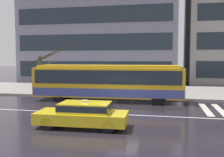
% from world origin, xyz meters
% --- Properties ---
extents(ground_plane, '(160.00, 160.00, 0.00)m').
position_xyz_m(ground_plane, '(0.00, 0.00, 0.00)').
color(ground_plane, '#252028').
extents(sidewalk_slab, '(80.00, 10.00, 0.14)m').
position_xyz_m(sidewalk_slab, '(0.00, 10.03, 0.07)').
color(sidewalk_slab, gray).
rests_on(sidewalk_slab, ground_plane).
extents(crosswalk_stripe_edge_near, '(0.44, 4.40, 0.01)m').
position_xyz_m(crosswalk_stripe_edge_near, '(5.69, 1.51, 0.00)').
color(crosswalk_stripe_edge_near, beige).
rests_on(crosswalk_stripe_edge_near, ground_plane).
extents(crosswalk_stripe_inner_a, '(0.44, 4.40, 0.01)m').
position_xyz_m(crosswalk_stripe_inner_a, '(6.59, 1.51, 0.00)').
color(crosswalk_stripe_inner_a, beige).
rests_on(crosswalk_stripe_inner_a, ground_plane).
extents(lane_centre_line, '(72.00, 0.14, 0.01)m').
position_xyz_m(lane_centre_line, '(0.00, -1.20, 0.00)').
color(lane_centre_line, silver).
rests_on(lane_centre_line, ground_plane).
extents(trolleybus, '(12.69, 2.82, 4.86)m').
position_xyz_m(trolleybus, '(-1.49, 3.43, 1.60)').
color(trolleybus, gold).
rests_on(trolleybus, ground_plane).
extents(taxi_oncoming_near, '(4.60, 1.89, 1.39)m').
position_xyz_m(taxi_oncoming_near, '(-1.05, -4.48, 0.70)').
color(taxi_oncoming_near, yellow).
rests_on(taxi_oncoming_near, ground_plane).
extents(bus_shelter, '(3.88, 1.56, 2.58)m').
position_xyz_m(bus_shelter, '(-3.39, 7.28, 2.04)').
color(bus_shelter, gray).
rests_on(bus_shelter, sidewalk_slab).
extents(pedestrian_at_shelter, '(1.33, 1.33, 1.97)m').
position_xyz_m(pedestrian_at_shelter, '(-6.26, 5.74, 1.70)').
color(pedestrian_at_shelter, navy).
rests_on(pedestrian_at_shelter, sidewalk_slab).
extents(pedestrian_approaching_curb, '(1.36, 1.36, 1.97)m').
position_xyz_m(pedestrian_approaching_curb, '(-0.02, 6.88, 1.70)').
color(pedestrian_approaching_curb, brown).
rests_on(pedestrian_approaching_curb, sidewalk_slab).
extents(pedestrian_walking_past, '(0.47, 0.47, 1.60)m').
position_xyz_m(pedestrian_walking_past, '(-0.57, 7.59, 1.08)').
color(pedestrian_walking_past, '#594848').
rests_on(pedestrian_walking_past, sidewalk_slab).
extents(pedestrian_waiting_by_pole, '(0.41, 0.41, 1.64)m').
position_xyz_m(pedestrian_waiting_by_pole, '(-2.27, 7.66, 1.11)').
color(pedestrian_waiting_by_pole, '#2D3050').
rests_on(pedestrian_waiting_by_pole, sidewalk_slab).
extents(street_tree_bare, '(1.63, 1.34, 3.89)m').
position_xyz_m(street_tree_bare, '(-9.02, 6.84, 2.14)').
color(street_tree_bare, '#4D4932').
rests_on(street_tree_bare, sidewalk_slab).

